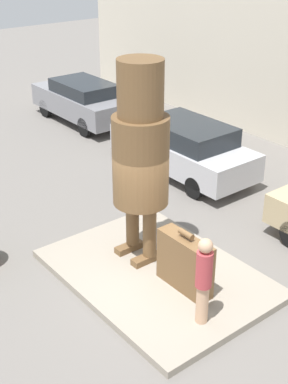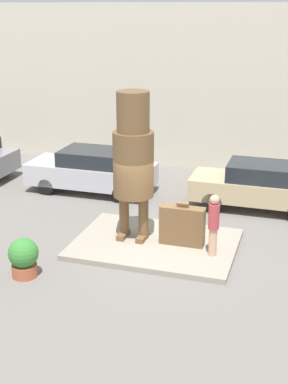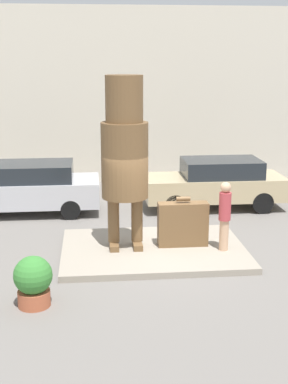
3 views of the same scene
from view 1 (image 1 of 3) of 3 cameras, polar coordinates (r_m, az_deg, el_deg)
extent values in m
plane|color=slate|center=(11.39, 1.33, -9.05)|extent=(60.00, 60.00, 0.00)
cube|color=gray|center=(11.34, 1.34, -8.73)|extent=(4.62, 3.33, 0.15)
cube|color=brown|center=(11.93, -1.59, -5.91)|extent=(0.23, 0.66, 0.14)
cube|color=brown|center=(11.53, 0.19, -7.15)|extent=(0.23, 0.66, 0.14)
cylinder|color=brown|center=(11.64, -1.24, -3.04)|extent=(0.29, 0.29, 1.16)
cylinder|color=brown|center=(11.24, 0.59, -4.21)|extent=(0.29, 0.29, 1.16)
cylinder|color=brown|center=(10.76, -0.36, 3.35)|extent=(1.16, 1.16, 1.86)
cylinder|color=brown|center=(10.26, -0.39, 11.00)|extent=(0.91, 0.91, 1.12)
cube|color=brown|center=(10.56, 4.38, -7.57)|extent=(1.27, 0.38, 1.12)
cylinder|color=brown|center=(10.20, 4.51, -4.47)|extent=(0.35, 0.12, 0.12)
cylinder|color=tan|center=(9.85, 6.22, -11.74)|extent=(0.23, 0.23, 0.78)
cylinder|color=#B23D42|center=(9.41, 6.44, -8.20)|extent=(0.30, 0.30, 0.70)
sphere|color=tan|center=(9.15, 6.59, -5.73)|extent=(0.26, 0.26, 0.26)
cube|color=gray|center=(20.21, -6.71, 9.43)|extent=(4.47, 1.71, 0.79)
cube|color=#1E2328|center=(19.85, -6.45, 11.00)|extent=(2.46, 1.54, 0.45)
cylinder|color=black|center=(21.12, -10.46, 8.80)|extent=(0.68, 0.18, 0.68)
cylinder|color=black|center=(21.84, -6.91, 9.63)|extent=(0.68, 0.18, 0.68)
cylinder|color=black|center=(18.83, -6.35, 6.89)|extent=(0.68, 0.18, 0.68)
cylinder|color=black|center=(19.63, -2.57, 7.85)|extent=(0.68, 0.18, 0.68)
cube|color=#B7B7BC|center=(15.78, 4.07, 4.39)|extent=(4.69, 1.85, 0.78)
cube|color=#1E2328|center=(15.38, 4.73, 6.39)|extent=(2.58, 1.66, 0.53)
cylinder|color=black|center=(16.46, -1.54, 3.96)|extent=(0.60, 0.18, 0.60)
cylinder|color=black|center=(17.44, 2.86, 5.27)|extent=(0.60, 0.18, 0.60)
cylinder|color=black|center=(14.45, 5.42, 0.47)|extent=(0.60, 0.18, 0.60)
cylinder|color=black|center=(15.55, 9.90, 2.15)|extent=(0.60, 0.18, 0.60)
camera|label=2|loc=(8.23, -103.81, -6.93)|focal=50.00mm
camera|label=3|loc=(11.08, -73.85, -2.33)|focal=50.00mm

